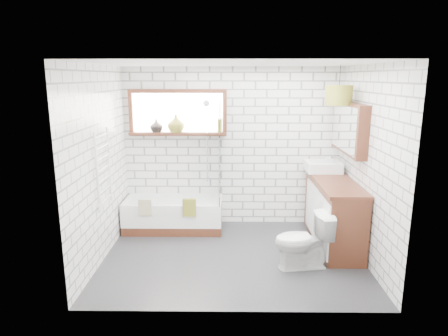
{
  "coord_description": "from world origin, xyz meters",
  "views": [
    {
      "loc": [
        -0.05,
        -4.95,
        2.35
      ],
      "look_at": [
        -0.12,
        0.25,
        1.15
      ],
      "focal_mm": 32.0,
      "sensor_mm": 36.0,
      "label": 1
    }
  ],
  "objects_px": {
    "bathtub": "(174,214)",
    "basin": "(323,166)",
    "vanity": "(333,212)",
    "toilet": "(303,241)",
    "pendant": "(339,95)"
  },
  "relations": [
    {
      "from": "bathtub",
      "to": "basin",
      "type": "height_order",
      "value": "basin"
    },
    {
      "from": "bathtub",
      "to": "pendant",
      "type": "bearing_deg",
      "value": -9.18
    },
    {
      "from": "vanity",
      "to": "basin",
      "type": "relative_size",
      "value": 3.24
    },
    {
      "from": "vanity",
      "to": "basin",
      "type": "bearing_deg",
      "value": 96.84
    },
    {
      "from": "basin",
      "to": "toilet",
      "type": "xyz_separation_m",
      "value": [
        -0.51,
        -1.27,
        -0.66
      ]
    },
    {
      "from": "basin",
      "to": "pendant",
      "type": "distance_m",
      "value": 1.15
    },
    {
      "from": "vanity",
      "to": "toilet",
      "type": "bearing_deg",
      "value": -126.22
    },
    {
      "from": "vanity",
      "to": "toilet",
      "type": "distance_m",
      "value": 0.96
    },
    {
      "from": "toilet",
      "to": "pendant",
      "type": "height_order",
      "value": "pendant"
    },
    {
      "from": "basin",
      "to": "toilet",
      "type": "relative_size",
      "value": 0.72
    },
    {
      "from": "vanity",
      "to": "toilet",
      "type": "height_order",
      "value": "vanity"
    },
    {
      "from": "toilet",
      "to": "pendant",
      "type": "bearing_deg",
      "value": 138.99
    },
    {
      "from": "vanity",
      "to": "toilet",
      "type": "relative_size",
      "value": 2.33
    },
    {
      "from": "bathtub",
      "to": "basin",
      "type": "xyz_separation_m",
      "value": [
        2.29,
        -0.0,
        0.78
      ]
    },
    {
      "from": "toilet",
      "to": "bathtub",
      "type": "bearing_deg",
      "value": -133.82
    }
  ]
}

